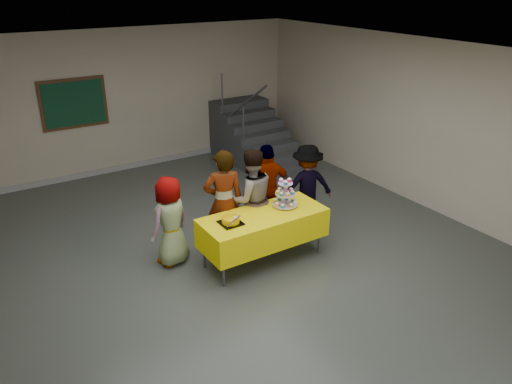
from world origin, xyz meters
TOP-DOWN VIEW (x-y plane):
  - room_shell at (0.00, 0.02)m, footprint 10.00×10.04m
  - bake_table at (0.42, 0.16)m, footprint 1.88×0.78m
  - cupcake_stand at (0.84, 0.22)m, footprint 0.38×0.38m
  - bear_cake at (-0.13, 0.16)m, footprint 0.32×0.36m
  - schoolchild_a at (-0.75, 0.84)m, footprint 0.78×0.65m
  - schoolchild_b at (0.05, 0.68)m, footprint 0.71×0.57m
  - schoolchild_c at (0.52, 0.67)m, footprint 0.87×0.73m
  - schoolchild_d at (1.00, 0.92)m, footprint 0.92×0.46m
  - schoolchild_e at (1.69, 0.76)m, footprint 1.04×0.79m
  - staircase at (2.70, 4.13)m, footprint 1.30×2.40m
  - noticeboard at (-0.97, 4.96)m, footprint 1.30×0.05m

SIDE VIEW (x-z plane):
  - staircase at x=2.70m, z-range -0.53..1.51m
  - bake_table at x=0.42m, z-range 0.17..0.94m
  - schoolchild_a at x=-0.75m, z-range 0.00..1.36m
  - schoolchild_e at x=1.69m, z-range 0.00..1.43m
  - schoolchild_d at x=1.00m, z-range 0.00..1.52m
  - schoolchild_c at x=0.52m, z-range 0.00..1.60m
  - bear_cake at x=-0.13m, z-range 0.77..0.89m
  - schoolchild_b at x=0.05m, z-range 0.00..1.67m
  - cupcake_stand at x=0.84m, z-range 0.71..1.16m
  - noticeboard at x=-0.97m, z-range 1.10..2.10m
  - room_shell at x=0.00m, z-range 0.62..3.64m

